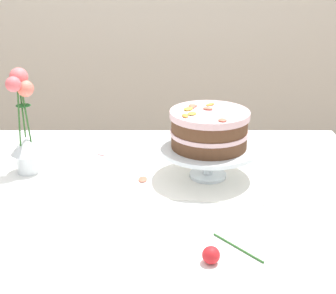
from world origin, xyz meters
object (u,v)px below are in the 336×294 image
(dining_table, at_px, (141,222))
(flower_vase, at_px, (24,131))
(layer_cake, at_px, (208,129))
(fallen_rose, at_px, (212,255))
(cake_stand, at_px, (208,152))

(dining_table, relative_size, flower_vase, 4.35)
(layer_cake, distance_m, fallen_rose, 0.46)
(dining_table, xyz_separation_m, fallen_rose, (0.17, -0.33, 0.11))
(dining_table, bearing_deg, layer_cake, 28.79)
(flower_vase, bearing_deg, layer_cake, -4.37)
(dining_table, distance_m, fallen_rose, 0.39)
(cake_stand, bearing_deg, dining_table, -151.23)
(fallen_rose, bearing_deg, dining_table, 117.67)
(cake_stand, relative_size, layer_cake, 1.26)
(layer_cake, bearing_deg, dining_table, -151.21)
(cake_stand, distance_m, fallen_rose, 0.44)
(layer_cake, distance_m, flower_vase, 0.55)
(layer_cake, relative_size, flower_vase, 0.72)
(dining_table, distance_m, flower_vase, 0.45)
(cake_stand, distance_m, layer_cake, 0.07)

